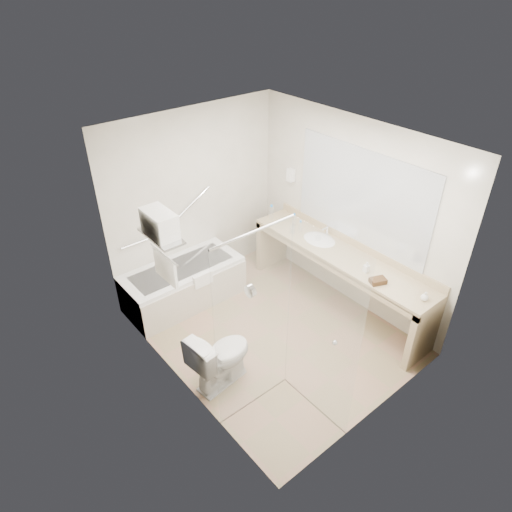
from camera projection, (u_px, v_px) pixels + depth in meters
floor at (271, 331)px, 5.82m from camera, size 3.20×3.20×0.00m
ceiling at (276, 141)px, 4.44m from camera, size 2.60×3.20×0.10m
wall_back at (195, 200)px, 6.16m from camera, size 2.60×0.10×2.50m
wall_front at (390, 322)px, 4.10m from camera, size 2.60×0.10×2.50m
wall_left at (173, 294)px, 4.44m from camera, size 0.10×3.20×2.50m
wall_right at (349, 214)px, 5.82m from camera, size 0.10×3.20×2.50m
bathtub at (184, 284)px, 6.20m from camera, size 1.60×0.73×0.59m
grab_bar_short at (135, 243)px, 5.79m from camera, size 0.40×0.03×0.03m
grab_bar_long at (193, 202)px, 6.11m from camera, size 0.53×0.03×0.33m
shower_enclosure at (287, 328)px, 4.30m from camera, size 0.96×0.91×2.11m
towel_shelf at (161, 231)px, 4.46m from camera, size 0.24×0.55×0.81m
vanity_counter at (339, 266)px, 5.91m from camera, size 0.55×2.70×0.95m
sink at (319, 241)px, 6.09m from camera, size 0.40×0.52×0.14m
faucet at (327, 231)px, 6.10m from camera, size 0.03×0.03×0.14m
mirror at (361, 197)px, 5.55m from camera, size 0.02×2.00×1.20m
hairdryer_unit at (291, 175)px, 6.36m from camera, size 0.08×0.10×0.18m
toilet at (221, 357)px, 4.95m from camera, size 0.79×0.50×0.72m
amenity_basket at (378, 281)px, 5.24m from camera, size 0.21×0.18×0.06m
soap_bottle_a at (366, 270)px, 5.43m from camera, size 0.06×0.14×0.06m
soap_bottle_b at (425, 297)px, 4.97m from camera, size 0.11×0.13×0.08m
water_bottle_left at (300, 227)px, 6.20m from camera, size 0.05×0.05×0.17m
water_bottle_mid at (271, 212)px, 6.51m from camera, size 0.07×0.07×0.21m
water_bottle_right at (294, 220)px, 6.33m from camera, size 0.06×0.06×0.19m
drinking_glass_near at (318, 239)px, 5.99m from camera, size 0.08×0.08×0.09m
drinking_glass_far at (292, 230)px, 6.19m from camera, size 0.10×0.10×0.10m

